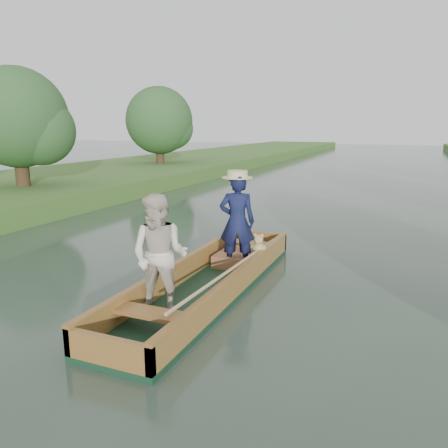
% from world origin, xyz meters
% --- Properties ---
extents(ground, '(120.00, 120.00, 0.00)m').
position_xyz_m(ground, '(0.00, 0.00, 0.00)').
color(ground, '#283D30').
rests_on(ground, ground).
extents(trees_far, '(22.86, 14.40, 4.66)m').
position_xyz_m(trees_far, '(1.20, 8.32, 2.64)').
color(trees_far, '#47331E').
rests_on(trees_far, ground).
extents(punt, '(1.14, 5.00, 1.76)m').
position_xyz_m(punt, '(-0.03, -0.09, 0.57)').
color(punt, '#133220').
rests_on(punt, ground).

